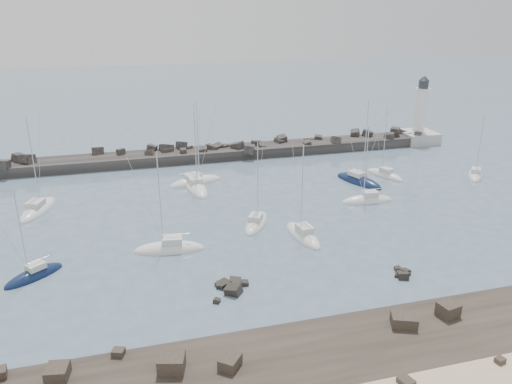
# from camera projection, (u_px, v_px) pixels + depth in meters

# --- Properties ---
(ground) EXTENTS (400.00, 400.00, 0.00)m
(ground) POSITION_uv_depth(u_px,v_px,m) (247.00, 248.00, 59.87)
(ground) COLOR slate
(ground) RESTS_ON ground
(rock_shelf) EXTENTS (140.00, 12.04, 2.06)m
(rock_shelf) POSITION_uv_depth(u_px,v_px,m) (311.00, 369.00, 39.98)
(rock_shelf) COLOR #2B231D
(rock_shelf) RESTS_ON ground
(rock_cluster_near) EXTENTS (4.40, 4.28, 1.77)m
(rock_cluster_near) POSITION_uv_depth(u_px,v_px,m) (230.00, 288.00, 51.38)
(rock_cluster_near) COLOR black
(rock_cluster_near) RESTS_ON ground
(rock_cluster_far) EXTENTS (2.18, 2.81, 1.36)m
(rock_cluster_far) POSITION_uv_depth(u_px,v_px,m) (403.00, 275.00, 53.82)
(rock_cluster_far) COLOR black
(rock_cluster_far) RESTS_ON ground
(breakwater) EXTENTS (115.00, 7.27, 5.28)m
(breakwater) POSITION_uv_depth(u_px,v_px,m) (158.00, 160.00, 92.27)
(breakwater) COLOR #282624
(breakwater) RESTS_ON ground
(lighthouse) EXTENTS (7.00, 7.00, 14.60)m
(lighthouse) POSITION_uv_depth(u_px,v_px,m) (418.00, 128.00, 104.68)
(lighthouse) COLOR #AEAEA9
(lighthouse) RESTS_ON ground
(sailboat_2) EXTENTS (6.53, 5.65, 10.68)m
(sailboat_2) POSITION_uv_depth(u_px,v_px,m) (34.00, 276.00, 53.47)
(sailboat_2) COLOR #0F1D3E
(sailboat_2) RESTS_ON ground
(sailboat_3) EXTENTS (5.75, 9.64, 14.53)m
(sailboat_3) POSITION_uv_depth(u_px,v_px,m) (38.00, 210.00, 70.58)
(sailboat_3) COLOR white
(sailboat_3) RESTS_ON ground
(sailboat_4) EXTENTS (9.51, 5.24, 14.37)m
(sailboat_4) POSITION_uv_depth(u_px,v_px,m) (195.00, 182.00, 81.53)
(sailboat_4) COLOR white
(sailboat_4) RESTS_ON ground
(sailboat_5) EXTENTS (8.59, 3.63, 13.30)m
(sailboat_5) POSITION_uv_depth(u_px,v_px,m) (169.00, 249.00, 59.23)
(sailboat_5) COLOR white
(sailboat_5) RESTS_ON ground
(sailboat_6) EXTENTS (3.69, 9.60, 14.88)m
(sailboat_6) POSITION_uv_depth(u_px,v_px,m) (196.00, 188.00, 78.85)
(sailboat_6) COLOR white
(sailboat_6) RESTS_ON ground
(sailboat_7) EXTENTS (5.80, 7.71, 12.07)m
(sailboat_7) POSITION_uv_depth(u_px,v_px,m) (256.00, 224.00, 66.19)
(sailboat_7) COLOR white
(sailboat_7) RESTS_ON ground
(sailboat_8) EXTENTS (6.13, 9.71, 14.72)m
(sailboat_8) POSITION_uv_depth(u_px,v_px,m) (359.00, 182.00, 81.90)
(sailboat_8) COLOR #0F1D3E
(sailboat_8) RESTS_ON ground
(sailboat_9) EXTENTS (7.94, 3.08, 12.43)m
(sailboat_9) POSITION_uv_depth(u_px,v_px,m) (367.00, 201.00, 73.84)
(sailboat_9) COLOR white
(sailboat_9) RESTS_ON ground
(sailboat_10) EXTENTS (4.88, 7.91, 12.07)m
(sailboat_10) POSITION_uv_depth(u_px,v_px,m) (384.00, 175.00, 84.85)
(sailboat_10) COLOR white
(sailboat_10) RESTS_ON ground
(sailboat_12) EXTENTS (6.12, 6.93, 11.38)m
(sailboat_12) POSITION_uv_depth(u_px,v_px,m) (475.00, 176.00, 84.75)
(sailboat_12) COLOR white
(sailboat_12) RESTS_ON ground
(sailboat_14) EXTENTS (3.38, 8.29, 12.91)m
(sailboat_14) POSITION_uv_depth(u_px,v_px,m) (303.00, 236.00, 62.65)
(sailboat_14) COLOR white
(sailboat_14) RESTS_ON ground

